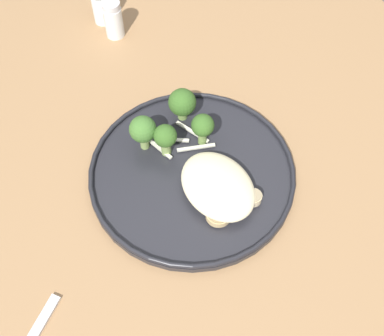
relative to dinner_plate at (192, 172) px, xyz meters
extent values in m
plane|color=#47423D|center=(-0.03, -0.01, -0.75)|extent=(6.00, 6.00, 0.00)
cube|color=#9E754C|center=(-0.03, -0.01, -0.03)|extent=(1.40, 1.00, 0.04)
cube|color=olive|center=(0.61, -0.45, -0.40)|extent=(0.06, 0.06, 0.70)
cylinder|color=#232328|center=(0.00, 0.00, 0.00)|extent=(0.29, 0.29, 0.01)
torus|color=black|center=(0.00, 0.00, 0.01)|extent=(0.29, 0.29, 0.01)
ellipsoid|color=beige|center=(-0.05, -0.01, 0.02)|extent=(0.12, 0.09, 0.03)
cylinder|color=#E5C689|center=(-0.06, -0.01, 0.01)|extent=(0.03, 0.03, 0.01)
cylinder|color=#958159|center=(-0.06, -0.01, 0.02)|extent=(0.03, 0.03, 0.00)
cylinder|color=#E5C689|center=(-0.04, -0.02, 0.01)|extent=(0.03, 0.03, 0.01)
cylinder|color=#958159|center=(-0.04, -0.02, 0.02)|extent=(0.02, 0.02, 0.00)
cylinder|color=beige|center=(-0.09, -0.04, 0.01)|extent=(0.02, 0.02, 0.01)
cylinder|color=#988766|center=(-0.09, -0.04, 0.02)|extent=(0.02, 0.02, 0.00)
cylinder|color=beige|center=(-0.04, 0.00, 0.01)|extent=(0.03, 0.03, 0.02)
cylinder|color=#988766|center=(-0.04, 0.00, 0.02)|extent=(0.03, 0.03, 0.00)
cylinder|color=#DBB77A|center=(-0.08, 0.01, 0.01)|extent=(0.03, 0.03, 0.01)
cylinder|color=#8E774F|center=(-0.08, 0.01, 0.02)|extent=(0.03, 0.03, 0.00)
cylinder|color=#DBB77A|center=(-0.06, -0.03, 0.01)|extent=(0.02, 0.02, 0.01)
cylinder|color=#8E774F|center=(-0.06, -0.03, 0.02)|extent=(0.02, 0.02, 0.00)
cylinder|color=beige|center=(0.00, -0.01, 0.01)|extent=(0.02, 0.02, 0.01)
cylinder|color=#988766|center=(0.00, -0.01, 0.02)|extent=(0.02, 0.02, 0.00)
cylinder|color=#89A356|center=(0.08, 0.03, 0.01)|extent=(0.02, 0.02, 0.03)
sphere|color=#42702D|center=(0.08, 0.03, 0.04)|extent=(0.04, 0.04, 0.04)
cylinder|color=#89A356|center=(0.05, 0.01, 0.02)|extent=(0.02, 0.02, 0.03)
sphere|color=#386023|center=(0.05, 0.01, 0.04)|extent=(0.03, 0.03, 0.03)
cylinder|color=#7A994C|center=(0.03, -0.04, 0.02)|extent=(0.01, 0.01, 0.03)
sphere|color=#386023|center=(0.03, -0.04, 0.04)|extent=(0.03, 0.03, 0.03)
cylinder|color=#7A994C|center=(0.09, -0.04, 0.01)|extent=(0.02, 0.02, 0.02)
sphere|color=#386023|center=(0.09, -0.04, 0.04)|extent=(0.04, 0.04, 0.04)
cube|color=silver|center=(0.06, 0.02, 0.01)|extent=(0.05, 0.01, 0.00)
cube|color=silver|center=(0.06, -0.01, 0.01)|extent=(0.03, 0.03, 0.00)
cube|color=silver|center=(0.03, -0.03, 0.01)|extent=(0.03, 0.05, 0.00)
cube|color=silver|center=(0.06, -0.04, 0.01)|extent=(0.06, 0.02, 0.00)
cylinder|color=white|center=(0.32, -0.05, 0.02)|extent=(0.03, 0.03, 0.05)
cylinder|color=silver|center=(0.32, -0.05, 0.05)|extent=(0.03, 0.03, 0.01)
cylinder|color=white|center=(0.36, -0.05, 0.02)|extent=(0.03, 0.03, 0.05)
camera|label=1|loc=(-0.31, 0.21, 0.57)|focal=45.27mm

